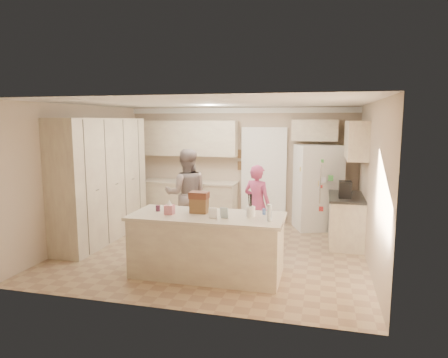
% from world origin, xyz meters
% --- Properties ---
extents(floor, '(5.20, 4.60, 0.02)m').
position_xyz_m(floor, '(0.00, 0.00, -0.01)').
color(floor, '#9F8563').
rests_on(floor, ground).
extents(ceiling, '(5.20, 4.60, 0.02)m').
position_xyz_m(ceiling, '(0.00, 0.00, 2.61)').
color(ceiling, white).
rests_on(ceiling, wall_back).
extents(wall_back, '(5.20, 0.02, 2.60)m').
position_xyz_m(wall_back, '(0.00, 2.31, 1.30)').
color(wall_back, tan).
rests_on(wall_back, ground).
extents(wall_front, '(5.20, 0.02, 2.60)m').
position_xyz_m(wall_front, '(0.00, -2.31, 1.30)').
color(wall_front, tan).
rests_on(wall_front, ground).
extents(wall_left, '(0.02, 4.60, 2.60)m').
position_xyz_m(wall_left, '(-2.61, 0.00, 1.30)').
color(wall_left, tan).
rests_on(wall_left, ground).
extents(wall_right, '(0.02, 4.60, 2.60)m').
position_xyz_m(wall_right, '(2.61, 0.00, 1.30)').
color(wall_right, tan).
rests_on(wall_right, ground).
extents(crown_back, '(5.20, 0.08, 0.12)m').
position_xyz_m(crown_back, '(0.00, 2.26, 2.53)').
color(crown_back, white).
rests_on(crown_back, wall_back).
extents(pantry_bank, '(0.60, 2.60, 2.35)m').
position_xyz_m(pantry_bank, '(-2.30, 0.20, 1.18)').
color(pantry_bank, beige).
rests_on(pantry_bank, floor).
extents(back_base_cab, '(2.20, 0.60, 0.88)m').
position_xyz_m(back_base_cab, '(-1.15, 2.00, 0.44)').
color(back_base_cab, beige).
rests_on(back_base_cab, floor).
extents(back_countertop, '(2.24, 0.63, 0.04)m').
position_xyz_m(back_countertop, '(-1.15, 1.99, 0.90)').
color(back_countertop, beige).
rests_on(back_countertop, back_base_cab).
extents(back_upper_cab, '(2.20, 0.35, 0.80)m').
position_xyz_m(back_upper_cab, '(-1.15, 2.12, 1.90)').
color(back_upper_cab, beige).
rests_on(back_upper_cab, wall_back).
extents(doorway_opening, '(0.90, 0.06, 2.10)m').
position_xyz_m(doorway_opening, '(0.55, 2.28, 1.05)').
color(doorway_opening, black).
rests_on(doorway_opening, floor).
extents(doorway_casing, '(1.02, 0.03, 2.22)m').
position_xyz_m(doorway_casing, '(0.55, 2.24, 1.05)').
color(doorway_casing, white).
rests_on(doorway_casing, floor).
extents(wall_frame_upper, '(0.15, 0.02, 0.20)m').
position_xyz_m(wall_frame_upper, '(0.02, 2.27, 1.55)').
color(wall_frame_upper, brown).
rests_on(wall_frame_upper, wall_back).
extents(wall_frame_lower, '(0.15, 0.02, 0.20)m').
position_xyz_m(wall_frame_lower, '(0.02, 2.27, 1.28)').
color(wall_frame_lower, brown).
rests_on(wall_frame_lower, wall_back).
extents(refrigerator, '(1.08, 0.97, 1.80)m').
position_xyz_m(refrigerator, '(1.75, 1.97, 0.90)').
color(refrigerator, white).
rests_on(refrigerator, floor).
extents(fridge_seam, '(0.02, 0.02, 1.78)m').
position_xyz_m(fridge_seam, '(1.75, 1.62, 0.90)').
color(fridge_seam, gray).
rests_on(fridge_seam, refrigerator).
extents(fridge_dispenser, '(0.22, 0.03, 0.35)m').
position_xyz_m(fridge_dispenser, '(1.53, 1.61, 1.15)').
color(fridge_dispenser, black).
rests_on(fridge_dispenser, refrigerator).
extents(fridge_handle_l, '(0.02, 0.02, 0.85)m').
position_xyz_m(fridge_handle_l, '(1.70, 1.60, 1.05)').
color(fridge_handle_l, silver).
rests_on(fridge_handle_l, refrigerator).
extents(fridge_handle_r, '(0.02, 0.02, 0.85)m').
position_xyz_m(fridge_handle_r, '(1.80, 1.60, 1.05)').
color(fridge_handle_r, silver).
rests_on(fridge_handle_r, refrigerator).
extents(over_fridge_cab, '(0.95, 0.35, 0.45)m').
position_xyz_m(over_fridge_cab, '(1.65, 2.12, 2.10)').
color(over_fridge_cab, beige).
rests_on(over_fridge_cab, wall_back).
extents(right_base_cab, '(0.60, 1.20, 0.88)m').
position_xyz_m(right_base_cab, '(2.30, 1.00, 0.44)').
color(right_base_cab, beige).
rests_on(right_base_cab, floor).
extents(right_countertop, '(0.63, 1.24, 0.04)m').
position_xyz_m(right_countertop, '(2.29, 1.00, 0.90)').
color(right_countertop, '#2D2B28').
rests_on(right_countertop, right_base_cab).
extents(right_upper_cab, '(0.35, 1.50, 0.70)m').
position_xyz_m(right_upper_cab, '(2.43, 1.20, 1.95)').
color(right_upper_cab, beige).
rests_on(right_upper_cab, wall_right).
extents(coffee_maker, '(0.22, 0.28, 0.30)m').
position_xyz_m(coffee_maker, '(2.25, 0.80, 1.07)').
color(coffee_maker, black).
rests_on(coffee_maker, right_countertop).
extents(island_base, '(2.20, 0.90, 0.88)m').
position_xyz_m(island_base, '(0.20, -1.10, 0.44)').
color(island_base, beige).
rests_on(island_base, floor).
extents(island_top, '(2.28, 0.96, 0.05)m').
position_xyz_m(island_top, '(0.20, -1.10, 0.90)').
color(island_top, beige).
rests_on(island_top, island_base).
extents(utensil_crock, '(0.13, 0.13, 0.15)m').
position_xyz_m(utensil_crock, '(0.85, -1.05, 1.00)').
color(utensil_crock, white).
rests_on(utensil_crock, island_top).
extents(tissue_box, '(0.13, 0.13, 0.14)m').
position_xyz_m(tissue_box, '(-0.35, -1.20, 1.00)').
color(tissue_box, '#BE6A7C').
rests_on(tissue_box, island_top).
extents(tissue_plume, '(0.08, 0.08, 0.08)m').
position_xyz_m(tissue_plume, '(-0.35, -1.20, 1.10)').
color(tissue_plume, white).
rests_on(tissue_plume, tissue_box).
extents(dollhouse_body, '(0.26, 0.18, 0.22)m').
position_xyz_m(dollhouse_body, '(0.05, -1.00, 1.04)').
color(dollhouse_body, brown).
rests_on(dollhouse_body, island_top).
extents(dollhouse_roof, '(0.28, 0.20, 0.10)m').
position_xyz_m(dollhouse_roof, '(0.05, -1.00, 1.20)').
color(dollhouse_roof, '#592D1E').
rests_on(dollhouse_roof, dollhouse_body).
extents(jam_jar, '(0.07, 0.07, 0.09)m').
position_xyz_m(jam_jar, '(-0.60, -1.05, 0.97)').
color(jam_jar, '#59263F').
rests_on(jam_jar, island_top).
extents(greeting_card_a, '(0.12, 0.06, 0.16)m').
position_xyz_m(greeting_card_a, '(0.35, -1.30, 1.01)').
color(greeting_card_a, white).
rests_on(greeting_card_a, island_top).
extents(greeting_card_b, '(0.12, 0.05, 0.16)m').
position_xyz_m(greeting_card_b, '(0.50, -1.25, 1.01)').
color(greeting_card_b, silver).
rests_on(greeting_card_b, island_top).
extents(water_bottle, '(0.07, 0.07, 0.24)m').
position_xyz_m(water_bottle, '(1.15, -1.25, 1.04)').
color(water_bottle, silver).
rests_on(water_bottle, island_top).
extents(shaker_salt, '(0.05, 0.05, 0.09)m').
position_xyz_m(shaker_salt, '(1.02, -0.88, 0.97)').
color(shaker_salt, '#4668B3').
rests_on(shaker_salt, island_top).
extents(shaker_pepper, '(0.05, 0.05, 0.09)m').
position_xyz_m(shaker_pepper, '(1.09, -0.88, 0.97)').
color(shaker_pepper, '#4668B3').
rests_on(shaker_pepper, island_top).
extents(teen_boy, '(1.03, 0.91, 1.76)m').
position_xyz_m(teen_boy, '(-0.74, 0.66, 0.88)').
color(teen_boy, gray).
rests_on(teen_boy, floor).
extents(teen_girl, '(0.64, 0.53, 1.50)m').
position_xyz_m(teen_girl, '(0.67, 0.64, 0.75)').
color(teen_girl, '#C4406E').
rests_on(teen_girl, floor).
extents(fridge_magnets, '(0.76, 0.02, 1.44)m').
position_xyz_m(fridge_magnets, '(1.75, 1.61, 0.90)').
color(fridge_magnets, tan).
rests_on(fridge_magnets, refrigerator).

